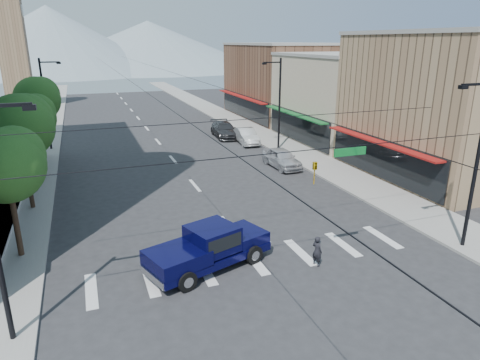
{
  "coord_description": "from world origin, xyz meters",
  "views": [
    {
      "loc": [
        -7.56,
        -16.21,
        10.52
      ],
      "look_at": [
        0.49,
        5.43,
        3.0
      ],
      "focal_mm": 32.0,
      "sensor_mm": 36.0,
      "label": 1
    }
  ],
  "objects_px": {
    "pedestrian": "(317,251)",
    "parked_car_mid": "(246,136)",
    "parked_car_far": "(225,130)",
    "parked_car_near": "(282,158)",
    "pickup_truck": "(208,247)"
  },
  "relations": [
    {
      "from": "pickup_truck",
      "to": "pedestrian",
      "type": "bearing_deg",
      "value": -36.87
    },
    {
      "from": "pedestrian",
      "to": "parked_car_mid",
      "type": "relative_size",
      "value": 0.31
    },
    {
      "from": "pickup_truck",
      "to": "pedestrian",
      "type": "distance_m",
      "value": 5.3
    },
    {
      "from": "pickup_truck",
      "to": "parked_car_far",
      "type": "bearing_deg",
      "value": 51.17
    },
    {
      "from": "pedestrian",
      "to": "parked_car_far",
      "type": "xyz_separation_m",
      "value": [
        5.1,
        29.59,
        0.07
      ]
    },
    {
      "from": "pedestrian",
      "to": "parked_car_near",
      "type": "relative_size",
      "value": 0.32
    },
    {
      "from": "pickup_truck",
      "to": "parked_car_far",
      "type": "xyz_separation_m",
      "value": [
        10.14,
        27.95,
        -0.26
      ]
    },
    {
      "from": "pedestrian",
      "to": "parked_car_mid",
      "type": "xyz_separation_m",
      "value": [
        6.29,
        25.72,
        0.04
      ]
    },
    {
      "from": "parked_car_near",
      "to": "pickup_truck",
      "type": "bearing_deg",
      "value": -128.76
    },
    {
      "from": "parked_car_near",
      "to": "parked_car_mid",
      "type": "bearing_deg",
      "value": 85.73
    },
    {
      "from": "parked_car_mid",
      "to": "parked_car_far",
      "type": "xyz_separation_m",
      "value": [
        -1.19,
        3.87,
        0.03
      ]
    },
    {
      "from": "parked_car_near",
      "to": "parked_car_far",
      "type": "relative_size",
      "value": 0.84
    },
    {
      "from": "pickup_truck",
      "to": "pedestrian",
      "type": "height_order",
      "value": "pickup_truck"
    },
    {
      "from": "parked_car_far",
      "to": "parked_car_near",
      "type": "bearing_deg",
      "value": -82.59
    },
    {
      "from": "pedestrian",
      "to": "parked_car_near",
      "type": "bearing_deg",
      "value": -39.6
    }
  ]
}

